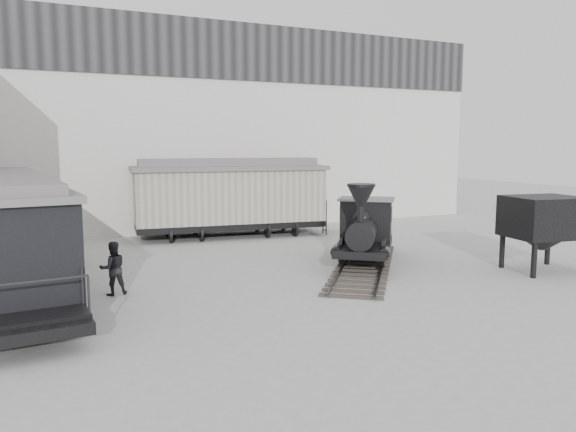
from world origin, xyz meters
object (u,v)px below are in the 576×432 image
visitor_a (58,260)px  coal_hopper (543,223)px  passenger_coach (10,232)px  boxcar (230,196)px  locomotive (365,234)px  visitor_b (113,268)px

visitor_a → coal_hopper: (16.15, -4.80, 0.83)m
passenger_coach → boxcar: bearing=31.9°
visitor_a → passenger_coach: bearing=-12.7°
visitor_a → coal_hopper: bearing=166.9°
locomotive → passenger_coach: bearing=-148.4°
visitor_a → visitor_b: visitor_a is taller
visitor_b → boxcar: bearing=-131.0°
visitor_a → coal_hopper: size_ratio=0.68×
locomotive → passenger_coach: 12.40m
locomotive → visitor_b: (-9.49, -0.39, -0.34)m
locomotive → visitor_a: bearing=-147.2°
visitor_b → passenger_coach: bearing=-35.3°
visitor_b → coal_hopper: size_ratio=0.59×
boxcar → coal_hopper: bearing=-50.3°
passenger_coach → locomotive: bearing=-10.3°
boxcar → visitor_b: boxcar is taller
locomotive → boxcar: boxcar is taller
passenger_coach → visitor_a: passenger_coach is taller
passenger_coach → visitor_b: (2.80, -1.80, -1.06)m
passenger_coach → visitor_a: (1.33, -0.38, -0.94)m
locomotive → visitor_b: bearing=-139.5°
locomotive → coal_hopper: bearing=2.1°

